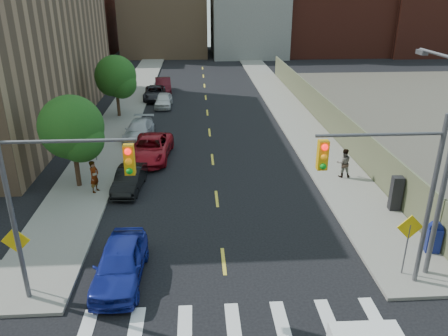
{
  "coord_description": "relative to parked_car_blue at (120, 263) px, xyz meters",
  "views": [
    {
      "loc": [
        -1.0,
        -7.8,
        10.99
      ],
      "look_at": [
        0.38,
        13.66,
        2.0
      ],
      "focal_mm": 35.0,
      "sensor_mm": 36.0,
      "label": 1
    }
  ],
  "objects": [
    {
      "name": "sidewalk_nw",
      "position": [
        -3.55,
        34.5,
        -0.71
      ],
      "size": [
        3.5,
        73.0,
        0.15
      ],
      "primitive_type": "cube",
      "color": "gray",
      "rests_on": "ground"
    },
    {
      "name": "sidewalk_ne",
      "position": [
        11.95,
        34.5,
        -0.71
      ],
      "size": [
        3.5,
        73.0,
        0.15
      ],
      "primitive_type": "cube",
      "color": "gray",
      "rests_on": "ground"
    },
    {
      "name": "fence_north",
      "position": [
        13.8,
        21.0,
        0.46
      ],
      "size": [
        0.12,
        44.0,
        2.5
      ],
      "primitive_type": "cube",
      "color": "#656B4B",
      "rests_on": "ground"
    },
    {
      "name": "bg_bldg_west",
      "position": [
        -17.8,
        63.0,
        5.21
      ],
      "size": [
        14.0,
        18.0,
        12.0
      ],
      "primitive_type": "cube",
      "color": "#592319",
      "rests_on": "ground"
    },
    {
      "name": "bg_bldg_midwest",
      "position": [
        -1.8,
        65.0,
        6.71
      ],
      "size": [
        14.0,
        16.0,
        15.0
      ],
      "primitive_type": "cube",
      "color": "#8C6B4C",
      "rests_on": "ground"
    },
    {
      "name": "bg_bldg_center",
      "position": [
        12.2,
        63.0,
        4.21
      ],
      "size": [
        12.0,
        16.0,
        10.0
      ],
      "primitive_type": "cube",
      "color": "gray",
      "rests_on": "ground"
    },
    {
      "name": "bg_bldg_east",
      "position": [
        26.2,
        65.0,
        7.21
      ],
      "size": [
        18.0,
        18.0,
        16.0
      ],
      "primitive_type": "cube",
      "color": "#592319",
      "rests_on": "ground"
    },
    {
      "name": "signal_nw",
      "position": [
        -1.78,
        -1.0,
        3.74
      ],
      "size": [
        4.59,
        0.3,
        7.0
      ],
      "color": "#59595E",
      "rests_on": "ground"
    },
    {
      "name": "signal_ne",
      "position": [
        10.18,
        -1.0,
        3.74
      ],
      "size": [
        4.59,
        0.3,
        7.0
      ],
      "color": "#59595E",
      "rests_on": "ground"
    },
    {
      "name": "streetlight_ne",
      "position": [
        12.4,
        -0.1,
        4.43
      ],
      "size": [
        0.25,
        3.7,
        9.0
      ],
      "color": "#59595E",
      "rests_on": "ground"
    },
    {
      "name": "warn_sign_nw",
      "position": [
        -3.6,
        -0.5,
        1.21
      ],
      "size": [
        1.06,
        0.06,
        2.83
      ],
      "color": "#59595E",
      "rests_on": "ground"
    },
    {
      "name": "warn_sign_ne",
      "position": [
        11.4,
        -0.5,
        1.21
      ],
      "size": [
        1.06,
        0.06,
        2.83
      ],
      "color": "#59595E",
      "rests_on": "ground"
    },
    {
      "name": "warn_sign_midwest",
      "position": [
        -3.6,
        13.0,
        1.21
      ],
      "size": [
        1.06,
        0.06,
        2.83
      ],
      "color": "#59595E",
      "rests_on": "ground"
    },
    {
      "name": "tree_west_near",
      "position": [
        -3.8,
        9.05,
        2.69
      ],
      "size": [
        3.66,
        3.64,
        5.52
      ],
      "color": "#332114",
      "rests_on": "ground"
    },
    {
      "name": "tree_west_far",
      "position": [
        -3.8,
        24.05,
        2.69
      ],
      "size": [
        3.66,
        3.64,
        5.52
      ],
      "color": "#332114",
      "rests_on": "ground"
    },
    {
      "name": "parked_car_blue",
      "position": [
        0.0,
        0.0,
        0.0
      ],
      "size": [
        1.99,
        4.67,
        1.57
      ],
      "primitive_type": "imported",
      "rotation": [
        0.0,
        0.0,
        -0.03
      ],
      "color": "navy",
      "rests_on": "ground"
    },
    {
      "name": "parked_car_black",
      "position": [
        -0.78,
        8.54,
        -0.13
      ],
      "size": [
        1.75,
        4.07,
        1.3
      ],
      "primitive_type": "imported",
      "rotation": [
        0.0,
        0.0,
        -0.09
      ],
      "color": "black",
      "rests_on": "ground"
    },
    {
      "name": "parked_car_red",
      "position": [
        0.0,
        13.41,
        -0.01
      ],
      "size": [
        3.03,
        5.75,
        1.54
      ],
      "primitive_type": "imported",
      "rotation": [
        0.0,
        0.0,
        -0.09
      ],
      "color": "maroon",
      "rests_on": "ground"
    },
    {
      "name": "parked_car_silver",
      "position": [
        -1.3,
        17.85,
        -0.1
      ],
      "size": [
        2.32,
        4.87,
        1.37
      ],
      "primitive_type": "imported",
      "rotation": [
        0.0,
        0.0,
        -0.09
      ],
      "color": "#B5B8BE",
      "rests_on": "ground"
    },
    {
      "name": "parked_car_white",
      "position": [
        0.0,
        27.37,
        -0.11
      ],
      "size": [
        1.69,
        4.02,
        1.36
      ],
      "primitive_type": "imported",
      "rotation": [
        0.0,
        0.0,
        -0.02
      ],
      "color": "silver",
      "rests_on": "ground"
    },
    {
      "name": "parked_car_maroon",
      "position": [
        -0.45,
        33.72,
        0.01
      ],
      "size": [
        2.11,
        4.94,
        1.58
      ],
      "primitive_type": "imported",
      "rotation": [
        0.0,
        0.0,
        0.09
      ],
      "color": "#400C13",
      "rests_on": "ground"
    },
    {
      "name": "parked_car_grey",
      "position": [
        -1.07,
        30.52,
        -0.1
      ],
      "size": [
        2.39,
        5.0,
        1.38
      ],
      "primitive_type": "imported",
      "rotation": [
        0.0,
        0.0,
        0.02
      ],
      "color": "black",
      "rests_on": "ground"
    },
    {
      "name": "mailbox",
      "position": [
        13.4,
        0.97,
        0.08
      ],
      "size": [
        0.68,
        0.57,
        1.47
      ],
      "rotation": [
        0.0,
        0.0,
        -0.21
      ],
      "color": "navy",
      "rests_on": "sidewalk_ne"
    },
    {
      "name": "payphone",
      "position": [
        13.4,
        4.9,
        0.29
      ],
      "size": [
        0.58,
        0.49,
        1.85
      ],
      "primitive_type": "cube",
      "rotation": [
        0.0,
        0.0,
        -0.08
      ],
      "color": "black",
      "rests_on": "sidewalk_ne"
    },
    {
      "name": "pedestrian_west",
      "position": [
        -2.65,
        8.09,
        0.3
      ],
      "size": [
        0.66,
        0.79,
        1.86
      ],
      "primitive_type": "imported",
      "rotation": [
        0.0,
        0.0,
        1.2
      ],
      "color": "gray",
      "rests_on": "sidewalk_nw"
    },
    {
      "name": "pedestrian_east",
      "position": [
        12.05,
        9.25,
        0.27
      ],
      "size": [
        0.93,
        0.75,
        1.81
      ],
      "primitive_type": "imported",
      "rotation": [
        0.0,
        0.0,
        3.06
      ],
      "color": "gray",
      "rests_on": "sidewalk_ne"
    }
  ]
}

